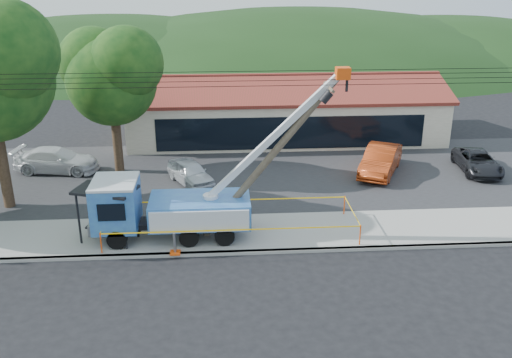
{
  "coord_description": "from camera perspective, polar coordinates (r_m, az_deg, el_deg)",
  "views": [
    {
      "loc": [
        -0.84,
        -20.46,
        12.39
      ],
      "look_at": [
        0.89,
        5.0,
        2.46
      ],
      "focal_mm": 40.0,
      "sensor_mm": 36.0,
      "label": 1
    }
  ],
  "objects": [
    {
      "name": "ground",
      "position": [
        23.93,
        -1.33,
        -9.92
      ],
      "size": [
        120.0,
        120.0,
        0.0
      ],
      "primitive_type": "plane",
      "color": "black",
      "rests_on": "ground"
    },
    {
      "name": "hill_east",
      "position": [
        82.45,
        18.53,
        11.56
      ],
      "size": [
        72.8,
        52.0,
        26.0
      ],
      "primitive_type": "ellipsoid",
      "color": "#173212",
      "rests_on": "ground"
    },
    {
      "name": "leaning_pole",
      "position": [
        25.7,
        2.19,
        3.07
      ],
      "size": [
        6.39,
        1.88,
        7.84
      ],
      "color": "#4C3D31",
      "rests_on": "ground"
    },
    {
      "name": "utility_truck",
      "position": [
        26.61,
        -8.77,
        -2.72
      ],
      "size": [
        11.57,
        3.87,
        7.88
      ],
      "color": "black",
      "rests_on": "ground"
    },
    {
      "name": "car_silver",
      "position": [
        33.52,
        -6.51,
        -0.57
      ],
      "size": [
        3.21,
        4.21,
        1.34
      ],
      "primitive_type": "imported",
      "rotation": [
        0.0,
        0.0,
        0.48
      ],
      "color": "silver",
      "rests_on": "ground"
    },
    {
      "name": "car_red",
      "position": [
        35.68,
        12.24,
        0.44
      ],
      "size": [
        3.84,
        5.33,
        1.67
      ],
      "primitive_type": "imported",
      "rotation": [
        0.0,
        0.0,
        -0.46
      ],
      "color": "#9D320F",
      "rests_on": "ground"
    },
    {
      "name": "parking_lot",
      "position": [
        34.73,
        -2.24,
        0.44
      ],
      "size": [
        60.0,
        12.0,
        0.1
      ],
      "primitive_type": "cube",
      "color": "#28282B",
      "rests_on": "ground"
    },
    {
      "name": "strip_mall",
      "position": [
        42.06,
        2.87,
        6.77
      ],
      "size": [
        22.5,
        8.53,
        4.67
      ],
      "color": "beige",
      "rests_on": "ground"
    },
    {
      "name": "tree_lot",
      "position": [
        34.58,
        -14.31,
        10.33
      ],
      "size": [
        6.3,
        5.6,
        8.94
      ],
      "color": "#332316",
      "rests_on": "ground"
    },
    {
      "name": "car_white",
      "position": [
        37.19,
        -19.15,
        0.58
      ],
      "size": [
        5.34,
        2.78,
        1.48
      ],
      "primitive_type": "imported",
      "rotation": [
        0.0,
        0.0,
        1.43
      ],
      "color": "silver",
      "rests_on": "ground"
    },
    {
      "name": "sidewalk",
      "position": [
        27.4,
        -1.72,
        -5.46
      ],
      "size": [
        60.0,
        4.0,
        0.15
      ],
      "primitive_type": "cube",
      "color": "#A3A199",
      "rests_on": "ground"
    },
    {
      "name": "caution_tape",
      "position": [
        27.05,
        -2.49,
        -3.9
      ],
      "size": [
        11.66,
        3.42,
        0.99
      ],
      "color": "#F44B0D",
      "rests_on": "ground"
    },
    {
      "name": "hill_center",
      "position": [
        77.23,
        4.34,
        11.98
      ],
      "size": [
        89.6,
        64.0,
        32.0
      ],
      "primitive_type": "ellipsoid",
      "color": "#173212",
      "rests_on": "ground"
    },
    {
      "name": "hill_west",
      "position": [
        77.77,
        -14.61,
        11.43
      ],
      "size": [
        78.4,
        56.0,
        28.0
      ],
      "primitive_type": "ellipsoid",
      "color": "#173212",
      "rests_on": "ground"
    },
    {
      "name": "curb",
      "position": [
        25.71,
        -1.55,
        -7.36
      ],
      "size": [
        60.0,
        0.25,
        0.15
      ],
      "primitive_type": "cube",
      "color": "#A3A199",
      "rests_on": "ground"
    },
    {
      "name": "bus_shelter",
      "position": [
        26.83,
        -14.55,
        -2.15
      ],
      "size": [
        3.04,
        2.38,
        2.57
      ],
      "rotation": [
        0.0,
        0.0,
        -0.31
      ],
      "color": "black",
      "rests_on": "ground"
    },
    {
      "name": "car_dark",
      "position": [
        37.7,
        21.13,
        0.59
      ],
      "size": [
        2.47,
        4.7,
        1.26
      ],
      "primitive_type": "imported",
      "rotation": [
        0.0,
        0.0,
        -0.09
      ],
      "color": "black",
      "rests_on": "ground"
    }
  ]
}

